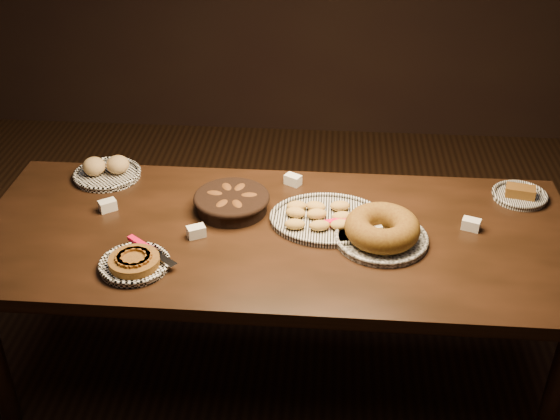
# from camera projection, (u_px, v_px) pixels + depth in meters

# --- Properties ---
(ground) EXTENTS (5.00, 5.00, 0.00)m
(ground) POSITION_uv_depth(u_px,v_px,m) (276.00, 368.00, 3.19)
(ground) COLOR black
(ground) RESTS_ON ground
(buffet_table) EXTENTS (2.40, 1.00, 0.75)m
(buffet_table) POSITION_uv_depth(u_px,v_px,m) (276.00, 247.00, 2.83)
(buffet_table) COLOR black
(buffet_table) RESTS_ON ground
(apple_tart_plate) EXTENTS (0.30, 0.29, 0.05)m
(apple_tart_plate) POSITION_uv_depth(u_px,v_px,m) (135.00, 262.00, 2.58)
(apple_tart_plate) COLOR white
(apple_tart_plate) RESTS_ON buffet_table
(madeleine_platter) EXTENTS (0.47, 0.38, 0.05)m
(madeleine_platter) POSITION_uv_depth(u_px,v_px,m) (328.00, 218.00, 2.84)
(madeleine_platter) COLOR black
(madeleine_platter) RESTS_ON buffet_table
(bundt_cake_plate) EXTENTS (0.42, 0.37, 0.11)m
(bundt_cake_plate) POSITION_uv_depth(u_px,v_px,m) (382.00, 231.00, 2.71)
(bundt_cake_plate) COLOR black
(bundt_cake_plate) RESTS_ON buffet_table
(croissant_basket) EXTENTS (0.37, 0.37, 0.08)m
(croissant_basket) POSITION_uv_depth(u_px,v_px,m) (232.00, 201.00, 2.90)
(croissant_basket) COLOR black
(croissant_basket) RESTS_ON buffet_table
(bread_roll_plate) EXTENTS (0.30, 0.30, 0.09)m
(bread_roll_plate) POSITION_uv_depth(u_px,v_px,m) (107.00, 171.00, 3.15)
(bread_roll_plate) COLOR white
(bread_roll_plate) RESTS_ON buffet_table
(loaf_plate) EXTENTS (0.23, 0.23, 0.06)m
(loaf_plate) POSITION_uv_depth(u_px,v_px,m) (520.00, 195.00, 3.00)
(loaf_plate) COLOR black
(loaf_plate) RESTS_ON buffet_table
(tent_cards) EXTENTS (1.57, 0.51, 0.04)m
(tent_cards) POSITION_uv_depth(u_px,v_px,m) (287.00, 213.00, 2.86)
(tent_cards) COLOR white
(tent_cards) RESTS_ON buffet_table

